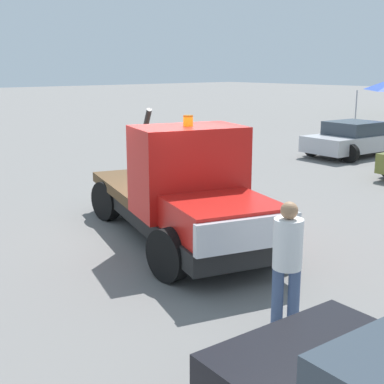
% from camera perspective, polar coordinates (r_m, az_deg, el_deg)
% --- Properties ---
extents(ground_plane, '(160.00, 160.00, 0.00)m').
position_cam_1_polar(ground_plane, '(10.87, -1.72, -4.93)').
color(ground_plane, slate).
extents(tow_truck, '(6.19, 3.52, 2.53)m').
position_cam_1_polar(tow_truck, '(10.28, -0.99, -0.35)').
color(tow_truck, black).
rests_on(tow_truck, ground).
extents(person_near_truck, '(0.38, 0.38, 1.73)m').
position_cam_1_polar(person_near_truck, '(7.06, 10.13, -6.78)').
color(person_near_truck, '#475B84').
rests_on(person_near_truck, ground).
extents(parked_car_silver, '(2.71, 4.56, 1.34)m').
position_cam_1_polar(parked_car_silver, '(21.75, 17.06, 5.42)').
color(parked_car_silver, '#B7B7BC').
rests_on(parked_car_silver, ground).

